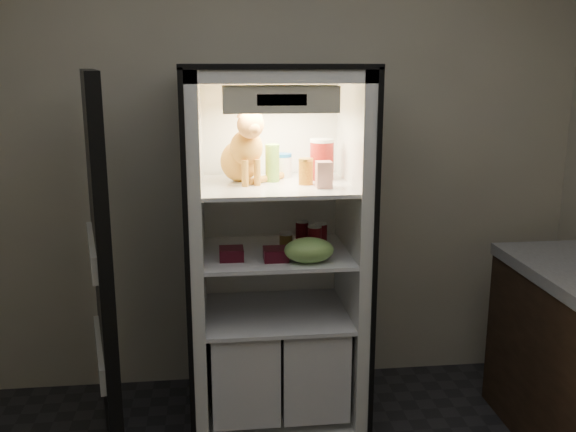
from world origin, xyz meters
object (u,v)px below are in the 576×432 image
at_px(pepper_jar, 322,159).
at_px(berry_box_left, 231,254).
at_px(parmesan_shaker, 272,163).
at_px(condiment_jar, 286,241).
at_px(salsa_jar, 306,171).
at_px(soda_can_c, 315,239).
at_px(cream_carton, 324,175).
at_px(soda_can_b, 321,235).
at_px(mayo_tub, 283,165).
at_px(grape_bag, 309,250).
at_px(berry_box_right, 276,254).
at_px(refrigerator, 275,275).
at_px(soda_can_a, 302,233).
at_px(tabby_cat, 244,153).

height_order(pepper_jar, berry_box_left, pepper_jar).
distance_m(parmesan_shaker, condiment_jar, 0.41).
bearing_deg(salsa_jar, pepper_jar, 51.66).
relative_size(parmesan_shaker, pepper_jar, 0.90).
height_order(pepper_jar, soda_can_c, pepper_jar).
relative_size(cream_carton, soda_can_b, 1.04).
bearing_deg(mayo_tub, salsa_jar, -67.86).
height_order(grape_bag, berry_box_right, grape_bag).
xyz_separation_m(mayo_tub, condiment_jar, (-0.01, -0.17, -0.37)).
xyz_separation_m(berry_box_left, berry_box_right, (0.21, -0.03, 0.00)).
xyz_separation_m(refrigerator, soda_can_a, (0.15, 0.04, 0.21)).
relative_size(pepper_jar, cream_carton, 1.64).
relative_size(parmesan_shaker, mayo_tub, 1.51).
relative_size(condiment_jar, berry_box_left, 0.79).
bearing_deg(pepper_jar, condiment_jar, -156.75).
bearing_deg(soda_can_b, grape_bag, -110.90).
distance_m(cream_carton, soda_can_b, 0.40).
bearing_deg(grape_bag, mayo_tub, 101.79).
bearing_deg(grape_bag, pepper_jar, 70.17).
bearing_deg(soda_can_a, cream_carton, -72.66).
xyz_separation_m(soda_can_c, berry_box_right, (-0.21, -0.12, -0.04)).
height_order(soda_can_a, soda_can_b, soda_can_a).
bearing_deg(tabby_cat, salsa_jar, -34.48).
distance_m(mayo_tub, condiment_jar, 0.41).
height_order(parmesan_shaker, condiment_jar, parmesan_shaker).
distance_m(salsa_jar, berry_box_right, 0.44).
relative_size(condiment_jar, grape_bag, 0.38).
height_order(cream_carton, soda_can_c, cream_carton).
bearing_deg(parmesan_shaker, soda_can_b, -0.35).
bearing_deg(soda_can_b, condiment_jar, -164.49).
distance_m(mayo_tub, soda_can_a, 0.37).
distance_m(soda_can_a, berry_box_left, 0.44).
bearing_deg(condiment_jar, berry_box_right, -112.59).
xyz_separation_m(refrigerator, soda_can_b, (0.24, 0.00, 0.21)).
xyz_separation_m(tabby_cat, salsa_jar, (0.30, -0.10, -0.08)).
distance_m(mayo_tub, berry_box_left, 0.57).
relative_size(refrigerator, parmesan_shaker, 9.94).
relative_size(refrigerator, grape_bag, 7.80).
distance_m(refrigerator, soda_can_a, 0.26).
bearing_deg(tabby_cat, refrigerator, -17.68).
xyz_separation_m(salsa_jar, berry_box_right, (-0.16, -0.12, -0.39)).
height_order(mayo_tub, cream_carton, cream_carton).
relative_size(tabby_cat, soda_can_a, 3.17).
xyz_separation_m(condiment_jar, berry_box_right, (-0.07, -0.16, -0.02)).
height_order(soda_can_b, berry_box_left, soda_can_b).
bearing_deg(cream_carton, soda_can_b, 83.65).
distance_m(refrigerator, pepper_jar, 0.65).
xyz_separation_m(salsa_jar, soda_can_c, (0.05, 0.00, -0.35)).
xyz_separation_m(pepper_jar, cream_carton, (-0.03, -0.22, -0.04)).
bearing_deg(berry_box_right, tabby_cat, 122.82).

